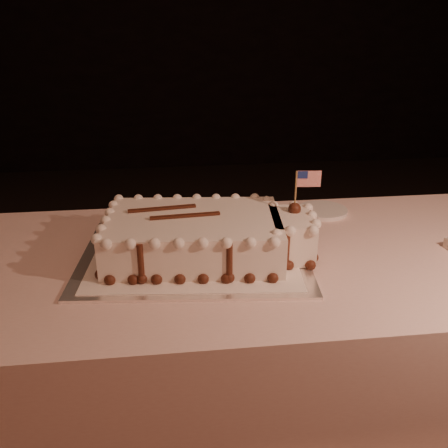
{
  "coord_description": "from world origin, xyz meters",
  "views": [
    {
      "loc": [
        -0.2,
        -0.6,
        1.36
      ],
      "look_at": [
        -0.05,
        0.6,
        0.84
      ],
      "focal_mm": 40.0,
      "sensor_mm": 36.0,
      "label": 1
    }
  ],
  "objects": [
    {
      "name": "cake_board",
      "position": [
        -0.13,
        0.6,
        0.75
      ],
      "size": [
        0.64,
        0.51,
        0.01
      ],
      "primitive_type": "cube",
      "rotation": [
        0.0,
        0.0,
        -0.1
      ],
      "color": "white",
      "rests_on": "banquet_table"
    },
    {
      "name": "banquet_table",
      "position": [
        0.0,
        0.6,
        0.38
      ],
      "size": [
        2.4,
        0.8,
        0.75
      ],
      "primitive_type": "cube",
      "color": "beige",
      "rests_on": "ground"
    },
    {
      "name": "doily",
      "position": [
        -0.13,
        0.6,
        0.76
      ],
      "size": [
        0.57,
        0.46,
        0.0
      ],
      "primitive_type": "cube",
      "rotation": [
        0.0,
        0.0,
        -0.1
      ],
      "color": "white",
      "rests_on": "cake_board"
    },
    {
      "name": "sheet_cake",
      "position": [
        -0.1,
        0.6,
        0.81
      ],
      "size": [
        0.59,
        0.37,
        0.23
      ],
      "color": "white",
      "rests_on": "doily"
    },
    {
      "name": "side_plate",
      "position": [
        0.31,
        0.88,
        0.76
      ],
      "size": [
        0.16,
        0.16,
        0.01
      ],
      "primitive_type": "cylinder",
      "color": "white",
      "rests_on": "banquet_table"
    }
  ]
}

